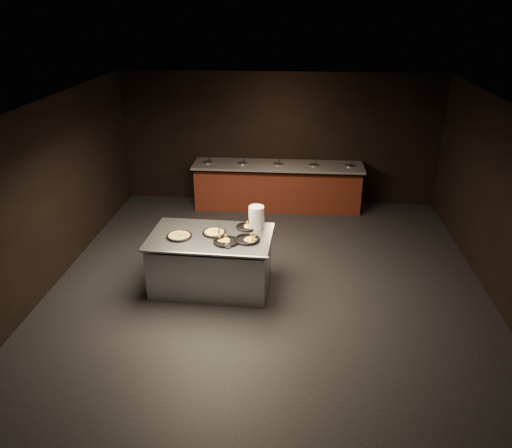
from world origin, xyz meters
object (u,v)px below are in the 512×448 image
object	(u,v)px
pan_veggie_whole	(179,236)
pan_cheese_whole	(214,232)
plate_stack	(256,218)
serving_counter	(211,262)

from	to	relation	value
pan_veggie_whole	pan_cheese_whole	world-z (taller)	same
plate_stack	pan_cheese_whole	world-z (taller)	plate_stack
serving_counter	pan_veggie_whole	distance (m)	0.69
serving_counter	pan_veggie_whole	world-z (taller)	pan_veggie_whole
plate_stack	serving_counter	bearing A→B (deg)	-155.02
pan_cheese_whole	plate_stack	bearing A→B (deg)	21.00
serving_counter	plate_stack	size ratio (longest dim) A/B	5.18
serving_counter	pan_cheese_whole	xyz separation A→B (m)	(0.05, 0.08, 0.50)
pan_veggie_whole	plate_stack	bearing A→B (deg)	19.55
serving_counter	pan_cheese_whole	distance (m)	0.50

